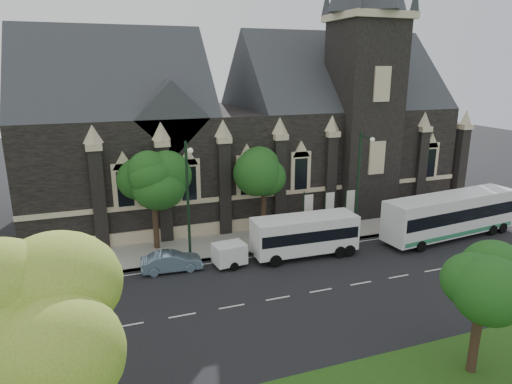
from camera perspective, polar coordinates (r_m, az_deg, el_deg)
name	(u,v)px	position (r m, az deg, el deg)	size (l,w,h in m)	color
ground	(278,298)	(28.88, 2.78, -13.29)	(160.00, 160.00, 0.00)	black
sidewalk	(233,243)	(36.96, -2.87, -6.49)	(80.00, 5.00, 0.15)	#9A968C
museum	(254,127)	(45.05, -0.20, 8.20)	(40.00, 17.70, 29.90)	black
tree_park_near	(48,307)	(16.50, -24.88, -13.06)	(4.42, 4.42, 8.56)	black
tree_park_east	(484,280)	(23.20, 26.85, -9.88)	(3.40, 3.40, 6.28)	black
tree_walk_right	(265,168)	(37.34, 1.19, 3.00)	(4.08, 4.08, 7.80)	black
tree_walk_left	(155,178)	(35.24, -12.63, 1.72)	(3.91, 3.91, 7.64)	black
street_lamp_near	(360,180)	(37.36, 12.98, 1.49)	(0.36, 1.88, 9.00)	black
street_lamp_mid	(188,196)	(32.21, -8.56, -0.51)	(0.36, 1.88, 9.00)	black
banner_flag_left	(307,210)	(37.92, 6.44, -2.28)	(0.90, 0.10, 4.00)	black
banner_flag_center	(328,208)	(38.81, 9.09, -1.96)	(0.90, 0.10, 4.00)	black
banner_flag_right	(348,205)	(39.78, 11.63, -1.66)	(0.90, 0.10, 4.00)	black
tour_coach	(450,215)	(41.05, 23.38, -2.64)	(12.92, 4.07, 3.71)	silver
shuttle_bus	(305,233)	(34.40, 6.20, -5.23)	(8.06, 2.97, 3.09)	white
box_trailer	(229,254)	(32.73, -3.38, -7.80)	(3.28, 1.94, 1.71)	white
sedan	(172,262)	(32.64, -10.64, -8.64)	(1.48, 4.26, 1.40)	#6F8BA1
car_far_red	(53,286)	(31.30, -24.32, -10.82)	(1.78, 4.42, 1.51)	maroon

